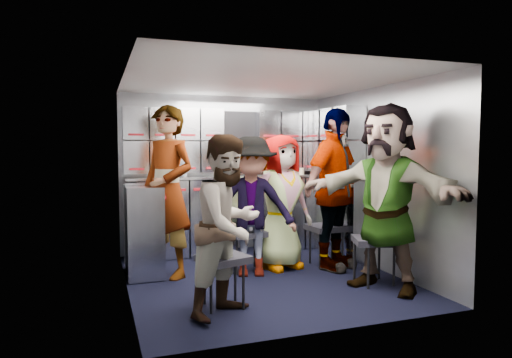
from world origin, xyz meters
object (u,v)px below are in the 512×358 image
object	(u,v)px
jump_seat_mid_left	(246,235)
attendant_arc_a	(229,225)
jump_seat_mid_right	(326,230)
attendant_standing	(168,191)
jump_seat_near_right	(374,243)
attendant_arc_b	(251,206)
attendant_arc_e	(386,197)
attendant_arc_c	(281,202)
jump_seat_center	(275,228)
jump_seat_near_left	(223,261)
attendant_arc_d	(334,189)

from	to	relation	value
jump_seat_mid_left	attendant_arc_a	distance (m)	1.40
jump_seat_mid_right	attendant_standing	bearing A→B (deg)	175.58
jump_seat_near_right	attendant_arc_b	bearing A→B (deg)	146.29
attendant_standing	attendant_arc_e	distance (m)	2.27
attendant_arc_c	attendant_arc_e	size ratio (longest dim) A/B	0.84
jump_seat_mid_left	attendant_arc_b	bearing A→B (deg)	-90.00
attendant_arc_b	attendant_arc_e	distance (m)	1.43
jump_seat_mid_left	jump_seat_center	xyz separation A→B (m)	(0.43, 0.17, 0.02)
jump_seat_mid_right	attendant_arc_c	xyz separation A→B (m)	(-0.56, 0.06, 0.35)
jump_seat_near_left	attendant_arc_e	distance (m)	1.72
attendant_arc_d	jump_seat_near_left	bearing A→B (deg)	177.29
jump_seat_center	attendant_arc_b	world-z (taller)	attendant_arc_b
jump_seat_mid_left	attendant_arc_e	world-z (taller)	attendant_arc_e
jump_seat_near_left	jump_seat_center	bearing A→B (deg)	51.47
attendant_arc_c	attendant_arc_d	size ratio (longest dim) A/B	0.84
jump_seat_mid_right	attendant_arc_e	bearing A→B (deg)	-84.35
jump_seat_mid_left	attendant_arc_c	xyz separation A→B (m)	(0.43, -0.01, 0.37)
attendant_arc_d	jump_seat_mid_right	bearing A→B (deg)	59.47
attendant_arc_b	jump_seat_center	bearing A→B (deg)	56.37
attendant_arc_d	jump_seat_mid_left	bearing A→B (deg)	135.68
attendant_arc_a	jump_seat_near_left	bearing A→B (deg)	55.48
attendant_standing	attendant_arc_c	bearing A→B (deg)	49.00
attendant_standing	attendant_arc_d	size ratio (longest dim) A/B	1.00
jump_seat_near_left	attendant_arc_e	size ratio (longest dim) A/B	0.26
jump_seat_center	attendant_arc_e	xyz separation A→B (m)	(0.66, -1.26, 0.49)
jump_seat_mid_left	attendant_arc_d	xyz separation A→B (m)	(0.99, -0.24, 0.52)
jump_seat_near_left	attendant_arc_c	world-z (taller)	attendant_arc_c
jump_seat_near_left	attendant_arc_a	size ratio (longest dim) A/B	0.32
jump_seat_near_left	jump_seat_center	size ratio (longest dim) A/B	0.97
attendant_arc_b	attendant_arc_d	bearing A→B (deg)	13.02
jump_seat_center	attendant_arc_e	distance (m)	1.51
jump_seat_near_left	attendant_arc_b	distance (m)	1.09
jump_seat_center	attendant_arc_d	bearing A→B (deg)	-36.56
attendant_arc_d	jump_seat_near_right	bearing A→B (deg)	-111.85
attendant_arc_b	attendant_standing	bearing A→B (deg)	179.83
jump_seat_near_left	attendant_arc_a	xyz separation A→B (m)	(0.00, -0.18, 0.35)
attendant_arc_b	attendant_arc_d	size ratio (longest dim) A/B	0.82
jump_seat_mid_right	attendant_arc_d	size ratio (longest dim) A/B	0.26
jump_seat_mid_right	attendant_arc_e	world-z (taller)	attendant_arc_e
jump_seat_mid_right	attendant_arc_d	xyz separation A→B (m)	(-0.00, -0.18, 0.50)
jump_seat_near_left	jump_seat_mid_right	bearing A→B (deg)	32.80
jump_seat_near_left	attendant_standing	world-z (taller)	attendant_standing
jump_seat_near_left	jump_seat_center	xyz separation A→B (m)	(0.98, 1.23, 0.03)
attendant_standing	attendant_arc_e	size ratio (longest dim) A/B	1.01
jump_seat_mid_right	attendant_standing	xyz separation A→B (m)	(-1.85, 0.14, 0.51)
jump_seat_mid_right	jump_seat_near_right	bearing A→B (deg)	-83.16
attendant_arc_a	attendant_arc_c	xyz separation A→B (m)	(0.98, 1.23, 0.02)
jump_seat_mid_right	attendant_arc_a	distance (m)	1.96
attendant_standing	attendant_arc_a	bearing A→B (deg)	-23.88
jump_seat_center	jump_seat_near_left	bearing A→B (deg)	-128.53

